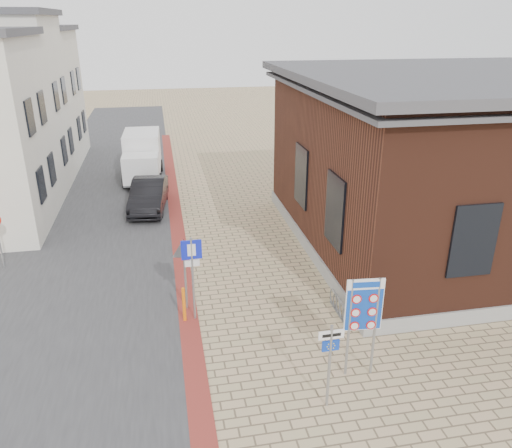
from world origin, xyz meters
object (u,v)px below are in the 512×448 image
object	(u,v)px
border_sign	(364,307)
bollard	(184,305)
parking_sign	(192,264)
box_truck	(142,156)
sedan	(149,195)
essen_sign	(330,354)

from	to	relation	value
border_sign	bollard	world-z (taller)	border_sign
parking_sign	bollard	world-z (taller)	parking_sign
border_sign	bollard	xyz separation A→B (m)	(-4.29, 3.33, -1.43)
border_sign	parking_sign	distance (m)	5.22
bollard	box_truck	bearing A→B (deg)	95.27
parking_sign	border_sign	bearing A→B (deg)	-42.00
box_truck	border_sign	world-z (taller)	border_sign
border_sign	parking_sign	world-z (taller)	border_sign
box_truck	bollard	distance (m)	15.57
parking_sign	box_truck	bearing A→B (deg)	94.82
border_sign	sedan	bearing A→B (deg)	116.89
sedan	essen_sign	xyz separation A→B (m)	(4.20, -14.53, 0.74)
border_sign	parking_sign	xyz separation A→B (m)	(-3.98, 3.38, -0.11)
box_truck	bollard	xyz separation A→B (m)	(1.43, -15.49, -0.76)
essen_sign	bollard	bearing A→B (deg)	124.49
sedan	box_truck	size ratio (longest dim) A/B	0.88
border_sign	bollard	size ratio (longest dim) A/B	2.44
sedan	parking_sign	xyz separation A→B (m)	(1.40, -10.18, 1.16)
sedan	box_truck	xyz separation A→B (m)	(-0.34, 5.26, 0.61)
essen_sign	sedan	bearing A→B (deg)	104.72
sedan	border_sign	size ratio (longest dim) A/B	1.59
sedan	box_truck	distance (m)	5.31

